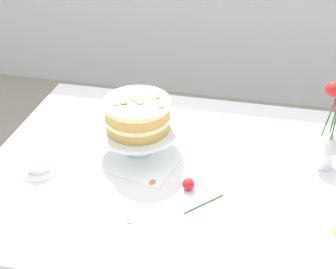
# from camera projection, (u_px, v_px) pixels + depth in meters

# --- Properties ---
(dining_table) EXTENTS (1.40, 1.00, 0.74)m
(dining_table) POSITION_uv_depth(u_px,v_px,m) (187.00, 195.00, 1.48)
(dining_table) COLOR white
(dining_table) RESTS_ON ground
(linen_napkin) EXTENTS (0.39, 0.39, 0.00)m
(linen_napkin) POSITION_uv_depth(u_px,v_px,m) (139.00, 150.00, 1.54)
(linen_napkin) COLOR white
(linen_napkin) RESTS_ON dining_table
(cake_stand) EXTENTS (0.29, 0.29, 0.10)m
(cake_stand) POSITION_uv_depth(u_px,v_px,m) (138.00, 132.00, 1.49)
(cake_stand) COLOR silver
(cake_stand) RESTS_ON linen_napkin
(layer_cake) EXTENTS (0.23, 0.23, 0.11)m
(layer_cake) POSITION_uv_depth(u_px,v_px,m) (137.00, 114.00, 1.45)
(layer_cake) COLOR tan
(layer_cake) RESTS_ON cake_stand
(flower_vase) EXTENTS (0.11, 0.09, 0.34)m
(flower_vase) POSITION_uv_depth(u_px,v_px,m) (331.00, 133.00, 1.39)
(flower_vase) COLOR silver
(flower_vase) RESTS_ON dining_table
(teacup) EXTENTS (0.13, 0.13, 0.06)m
(teacup) POSITION_uv_depth(u_px,v_px,m) (39.00, 164.00, 1.43)
(teacup) COLOR white
(teacup) RESTS_ON dining_table
(fallen_rose) EXTENTS (0.13, 0.13, 0.04)m
(fallen_rose) POSITION_uv_depth(u_px,v_px,m) (189.00, 185.00, 1.35)
(fallen_rose) COLOR #2D6028
(fallen_rose) RESTS_ON dining_table
(loose_petal_0) EXTENTS (0.03, 0.03, 0.00)m
(loose_petal_0) POSITION_uv_depth(u_px,v_px,m) (333.00, 230.00, 1.22)
(loose_petal_0) COLOR yellow
(loose_petal_0) RESTS_ON dining_table
(loose_petal_1) EXTENTS (0.05, 0.04, 0.00)m
(loose_petal_1) POSITION_uv_depth(u_px,v_px,m) (128.00, 219.00, 1.25)
(loose_petal_1) COLOR pink
(loose_petal_1) RESTS_ON dining_table
(loose_petal_3) EXTENTS (0.03, 0.04, 0.00)m
(loose_petal_3) POSITION_uv_depth(u_px,v_px,m) (152.00, 182.00, 1.39)
(loose_petal_3) COLOR #E56B51
(loose_petal_3) RESTS_ON dining_table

